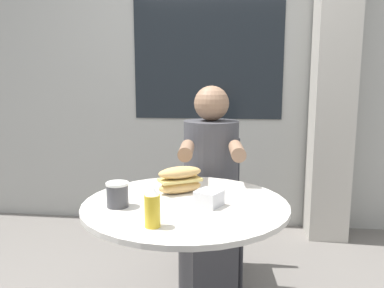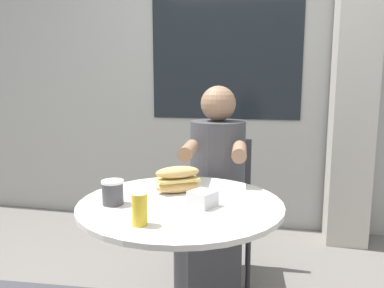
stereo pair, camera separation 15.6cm
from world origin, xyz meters
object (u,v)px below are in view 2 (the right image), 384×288
cafe_table (181,248)px  condiment_bottle (140,206)px  seated_diner (217,209)px  drink_cup (113,192)px  diner_chair (223,194)px  sandwich_on_plate (178,181)px

cafe_table → condiment_bottle: (-0.07, -0.27, 0.26)m
seated_diner → drink_cup: bearing=60.5°
diner_chair → seated_diner: seated_diner is taller
sandwich_on_plate → diner_chair: bearing=83.9°
seated_diner → diner_chair: bearing=-92.9°
cafe_table → seated_diner: size_ratio=0.67×
drink_cup → condiment_bottle: 0.26m
cafe_table → diner_chair: (0.05, 0.92, -0.04)m
diner_chair → condiment_bottle: condiment_bottle is taller
diner_chair → seated_diner: bearing=87.1°
cafe_table → sandwich_on_plate: bearing=110.9°
diner_chair → drink_cup: bearing=68.8°
seated_diner → drink_cup: (-0.31, -0.67, 0.27)m
sandwich_on_plate → condiment_bottle: condiment_bottle is taller
seated_diner → drink_cup: 0.78m
diner_chair → seated_diner: (0.01, -0.34, 0.02)m
diner_chair → sandwich_on_plate: bearing=79.4°
cafe_table → condiment_bottle: condiment_bottle is taller
cafe_table → seated_diner: (0.06, 0.58, -0.02)m
cafe_table → drink_cup: drink_cup is taller
diner_chair → condiment_bottle: bearing=79.6°
sandwich_on_plate → drink_cup: sandwich_on_plate is taller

